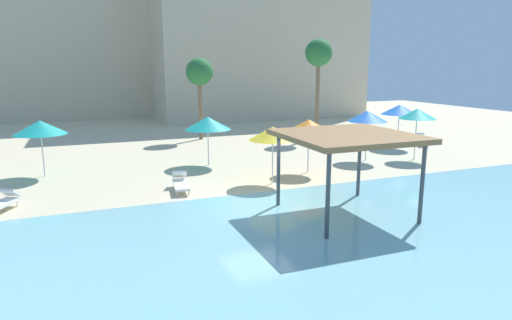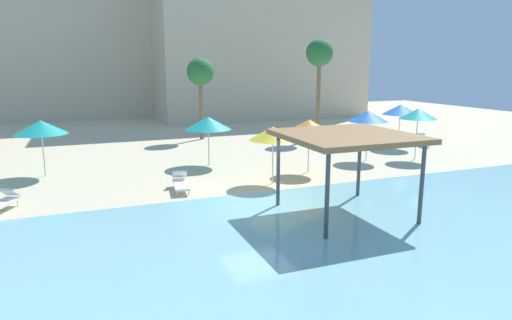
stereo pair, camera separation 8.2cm
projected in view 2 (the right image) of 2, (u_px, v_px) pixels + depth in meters
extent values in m
plane|color=beige|center=(257.00, 205.00, 16.86)|extent=(80.00, 80.00, 0.00)
cube|color=#7AB7C1|center=(329.00, 260.00, 12.08)|extent=(44.00, 13.50, 0.04)
cylinder|color=#42474C|center=(278.00, 171.00, 16.50)|extent=(0.14, 0.14, 2.73)
cylinder|color=#42474C|center=(359.00, 163.00, 17.77)|extent=(0.14, 0.14, 2.73)
cylinder|color=#42474C|center=(327.00, 196.00, 13.27)|extent=(0.14, 0.14, 2.73)
cylinder|color=#42474C|center=(422.00, 185.00, 14.54)|extent=(0.14, 0.14, 2.73)
cube|color=olive|center=(347.00, 136.00, 15.22)|extent=(4.25, 4.25, 0.18)
cylinder|color=silver|center=(367.00, 141.00, 24.65)|extent=(0.06, 0.06, 2.17)
cone|color=blue|center=(368.00, 116.00, 24.36)|extent=(2.15, 2.15, 0.59)
cylinder|color=silver|center=(309.00, 151.00, 21.90)|extent=(0.06, 0.06, 2.09)
cone|color=orange|center=(309.00, 125.00, 21.62)|extent=(1.93, 1.93, 0.53)
cylinder|color=silver|center=(44.00, 155.00, 21.10)|extent=(0.06, 0.06, 2.03)
cone|color=teal|center=(41.00, 127.00, 20.82)|extent=(2.39, 2.39, 0.66)
cylinder|color=silver|center=(209.00, 147.00, 23.48)|extent=(0.06, 0.06, 1.91)
cone|color=teal|center=(208.00, 123.00, 23.21)|extent=(2.40, 2.40, 0.66)
cylinder|color=silver|center=(399.00, 131.00, 28.54)|extent=(0.06, 0.06, 2.13)
cone|color=blue|center=(400.00, 110.00, 28.25)|extent=(2.29, 2.29, 0.63)
cylinder|color=silver|center=(273.00, 162.00, 19.78)|extent=(0.06, 0.06, 1.98)
cone|color=yellow|center=(273.00, 133.00, 19.52)|extent=(2.13, 2.13, 0.59)
cylinder|color=silver|center=(416.00, 139.00, 24.93)|extent=(0.06, 0.06, 2.28)
cone|color=teal|center=(418.00, 114.00, 24.64)|extent=(2.05, 2.05, 0.56)
cylinder|color=white|center=(17.00, 204.00, 16.70)|extent=(0.05, 0.05, 0.22)
cylinder|color=white|center=(5.00, 203.00, 16.75)|extent=(0.05, 0.05, 0.22)
cube|color=white|center=(10.00, 192.00, 16.66)|extent=(0.77, 0.73, 0.40)
cylinder|color=white|center=(429.00, 146.00, 28.73)|extent=(0.05, 0.05, 0.22)
cylinder|color=white|center=(421.00, 146.00, 28.78)|extent=(0.05, 0.05, 0.22)
cylinder|color=white|center=(423.00, 142.00, 30.13)|extent=(0.05, 0.05, 0.22)
cylinder|color=white|center=(416.00, 142.00, 30.18)|extent=(0.05, 0.05, 0.22)
cube|color=white|center=(422.00, 141.00, 29.42)|extent=(1.35, 1.88, 0.10)
cube|color=white|center=(420.00, 136.00, 30.09)|extent=(0.77, 0.73, 0.40)
cylinder|color=white|center=(189.00, 193.00, 18.15)|extent=(0.05, 0.05, 0.22)
cylinder|color=white|center=(177.00, 193.00, 18.03)|extent=(0.05, 0.05, 0.22)
cylinder|color=white|center=(185.00, 184.00, 19.51)|extent=(0.05, 0.05, 0.22)
cylinder|color=white|center=(174.00, 184.00, 19.40)|extent=(0.05, 0.05, 0.22)
cube|color=white|center=(181.00, 185.00, 18.74)|extent=(0.83, 1.86, 0.10)
cube|color=white|center=(180.00, 174.00, 19.39)|extent=(0.66, 0.58, 0.40)
cylinder|color=brown|center=(201.00, 108.00, 31.57)|extent=(0.28, 0.28, 4.41)
sphere|color=#286B33|center=(200.00, 72.00, 31.04)|extent=(1.90, 1.90, 1.90)
cylinder|color=brown|center=(318.00, 99.00, 31.79)|extent=(0.28, 0.28, 5.71)
sphere|color=#286B33|center=(320.00, 53.00, 31.13)|extent=(1.90, 1.90, 1.90)
cube|color=beige|center=(83.00, 16.00, 45.08)|extent=(21.14, 9.19, 20.19)
cube|color=beige|center=(259.00, 41.00, 44.99)|extent=(20.65, 9.00, 15.21)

